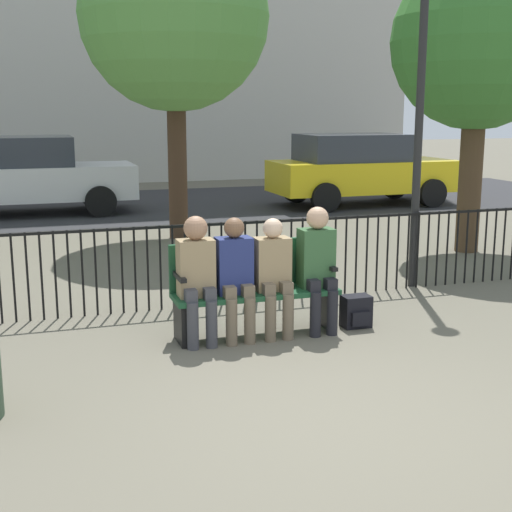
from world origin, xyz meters
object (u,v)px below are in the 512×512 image
object	(u,v)px
park_bench	(254,285)
seated_person_2	(274,271)
parked_car_0	(27,174)
backpack	(356,312)
tree_2	(479,44)
seated_person_0	(197,272)
seated_person_3	(318,262)
lamp_post	(421,82)
parked_car_1	(360,168)
seated_person_1	(235,273)
tree_1	(174,16)

from	to	relation	value
park_bench	seated_person_2	distance (m)	0.26
park_bench	parked_car_0	world-z (taller)	parked_car_0
park_bench	backpack	xyz separation A→B (m)	(1.06, -0.14, -0.33)
tree_2	parked_car_0	size ratio (longest dim) A/B	1.06
park_bench	seated_person_2	size ratio (longest dim) A/B	1.40
seated_person_0	seated_person_3	world-z (taller)	seated_person_3
lamp_post	backpack	bearing A→B (deg)	-136.75
tree_2	parked_car_1	xyz separation A→B (m)	(0.78, 5.40, -2.29)
park_bench	parked_car_0	xyz separation A→B (m)	(-2.02, 9.15, 0.35)
seated_person_1	parked_car_0	size ratio (longest dim) A/B	0.28
seated_person_2	backpack	world-z (taller)	seated_person_2
parked_car_1	seated_person_0	bearing A→B (deg)	-124.61
lamp_post	parked_car_1	bearing A→B (deg)	68.95
lamp_post	seated_person_0	bearing A→B (deg)	-156.65
tree_1	lamp_post	size ratio (longest dim) A/B	1.38
tree_1	lamp_post	distance (m)	4.89
tree_2	parked_car_0	distance (m)	9.27
tree_1	tree_2	size ratio (longest dim) A/B	1.17
seated_person_2	lamp_post	bearing A→B (deg)	29.89
backpack	tree_1	distance (m)	6.65
seated_person_0	parked_car_1	xyz separation A→B (m)	(5.82, 8.44, 0.15)
seated_person_1	tree_1	distance (m)	6.39
backpack	lamp_post	world-z (taller)	lamp_post
parked_car_0	seated_person_2	bearing A→B (deg)	-76.77
seated_person_0	lamp_post	xyz separation A→B (m)	(3.09, 1.33, 1.81)
tree_2	parked_car_1	bearing A→B (deg)	81.74
tree_1	tree_2	bearing A→B (deg)	-32.47
seated_person_3	backpack	xyz separation A→B (m)	(0.43, -0.01, -0.55)
seated_person_0	parked_car_1	bearing A→B (deg)	55.39
backpack	tree_1	world-z (taller)	tree_1
seated_person_2	tree_1	bearing A→B (deg)	87.54
seated_person_2	seated_person_3	xyz separation A→B (m)	(0.47, 0.01, 0.06)
seated_person_3	parked_car_1	size ratio (longest dim) A/B	0.30
seated_person_0	tree_2	world-z (taller)	tree_2
park_bench	parked_car_1	xyz separation A→B (m)	(5.23, 8.31, 0.35)
parked_car_1	tree_2	bearing A→B (deg)	-98.26
seated_person_0	lamp_post	bearing A→B (deg)	23.35
seated_person_0	seated_person_1	bearing A→B (deg)	-0.29
lamp_post	seated_person_1	bearing A→B (deg)	-153.81
backpack	seated_person_1	bearing A→B (deg)	179.62
park_bench	seated_person_1	world-z (taller)	seated_person_1
seated_person_3	backpack	size ratio (longest dim) A/B	3.84
seated_person_1	parked_car_0	distance (m)	9.46
seated_person_1	tree_1	bearing A→B (deg)	83.59
tree_1	seated_person_1	bearing A→B (deg)	-96.41
seated_person_1	parked_car_0	bearing A→B (deg)	100.94
backpack	parked_car_1	size ratio (longest dim) A/B	0.08
tree_1	parked_car_0	distance (m)	5.23
park_bench	backpack	distance (m)	1.12
park_bench	seated_person_1	xyz separation A→B (m)	(-0.22, -0.13, 0.17)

